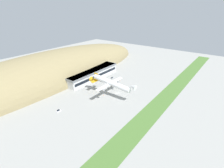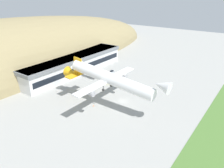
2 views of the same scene
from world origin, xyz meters
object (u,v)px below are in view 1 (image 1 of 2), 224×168
object	(u,v)px
cargo_airplane	(111,83)
service_car_1	(59,111)
jetway_0	(101,78)
fuel_truck	(107,84)
traffic_cone_1	(120,81)
terminal_building	(92,73)
traffic_cone_0	(104,95)
service_car_0	(112,78)

from	to	relation	value
cargo_airplane	service_car_1	size ratio (longest dim) A/B	13.69
jetway_0	service_car_1	size ratio (longest dim) A/B	3.06
service_car_1	fuel_truck	xyz separation A→B (m)	(66.15, -0.29, 0.93)
cargo_airplane	traffic_cone_1	bearing A→B (deg)	20.37
jetway_0	traffic_cone_1	xyz separation A→B (m)	(14.12, -16.73, -3.71)
terminal_building	fuel_truck	xyz separation A→B (m)	(-5.10, -27.64, -4.76)
terminal_building	service_car_1	bearing A→B (deg)	-159.00
jetway_0	traffic_cone_0	xyz separation A→B (m)	(-25.44, -23.93, -3.71)
jetway_0	cargo_airplane	xyz separation A→B (m)	(-21.74, -30.04, 9.68)
traffic_cone_0	traffic_cone_1	world-z (taller)	same
terminal_building	cargo_airplane	distance (m)	51.53
traffic_cone_0	service_car_0	bearing A→B (deg)	25.23
service_car_1	traffic_cone_0	xyz separation A→B (m)	(44.74, -12.16, -0.33)
service_car_1	fuel_truck	bearing A→B (deg)	-0.25
fuel_truck	jetway_0	bearing A→B (deg)	71.51
terminal_building	service_car_1	world-z (taller)	terminal_building
traffic_cone_0	cargo_airplane	bearing A→B (deg)	-58.79
traffic_cone_1	service_car_0	bearing A→B (deg)	85.40
service_car_0	traffic_cone_0	size ratio (longest dim) A/B	6.99
jetway_0	traffic_cone_0	bearing A→B (deg)	-136.75
jetway_0	cargo_airplane	bearing A→B (deg)	-125.89
cargo_airplane	traffic_cone_1	world-z (taller)	cargo_airplane
cargo_airplane	fuel_truck	distance (m)	28.00
cargo_airplane	service_car_1	xyz separation A→B (m)	(-48.45, 18.27, -13.06)
traffic_cone_1	terminal_building	bearing A→B (deg)	111.99
service_car_1	fuel_truck	world-z (taller)	fuel_truck
service_car_0	traffic_cone_1	xyz separation A→B (m)	(-0.96, -11.89, -0.32)
traffic_cone_1	jetway_0	bearing A→B (deg)	130.16
traffic_cone_0	traffic_cone_1	distance (m)	40.21
terminal_building	traffic_cone_1	world-z (taller)	terminal_building
jetway_0	cargo_airplane	distance (m)	38.32
terminal_building	traffic_cone_1	size ratio (longest dim) A/B	131.13
cargo_airplane	service_car_0	bearing A→B (deg)	34.40
cargo_airplane	traffic_cone_0	distance (m)	15.18
service_car_0	traffic_cone_0	xyz separation A→B (m)	(-40.51, -19.09, -0.32)
jetway_0	traffic_cone_0	size ratio (longest dim) A/B	20.49
cargo_airplane	traffic_cone_0	bearing A→B (deg)	121.21
service_car_0	traffic_cone_1	distance (m)	11.93
terminal_building	traffic_cone_0	world-z (taller)	terminal_building
jetway_0	service_car_1	distance (m)	71.24
fuel_truck	traffic_cone_1	bearing A→B (deg)	-14.44
traffic_cone_0	terminal_building	bearing A→B (deg)	56.14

